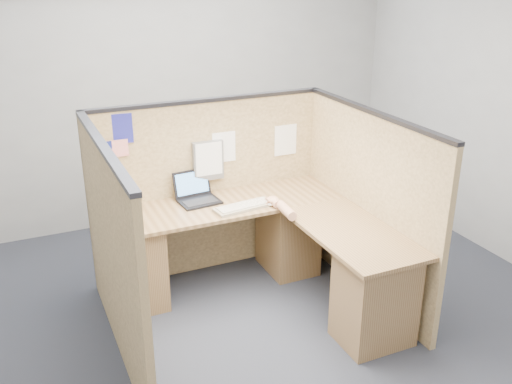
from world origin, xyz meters
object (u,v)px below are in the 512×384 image
mouse (273,203)px  l_desk (264,257)px  keyboard (244,207)px  laptop (197,194)px

mouse → l_desk: bearing=-131.2°
mouse → keyboard: bearing=170.4°
l_desk → mouse: size_ratio=17.47×
l_desk → keyboard: (-0.07, 0.23, 0.35)m
mouse → laptop: bearing=145.7°
laptop → keyboard: (0.28, -0.32, -0.04)m
l_desk → keyboard: 0.43m
laptop → mouse: laptop is taller
l_desk → laptop: (-0.35, 0.54, 0.39)m
l_desk → keyboard: size_ratio=3.90×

